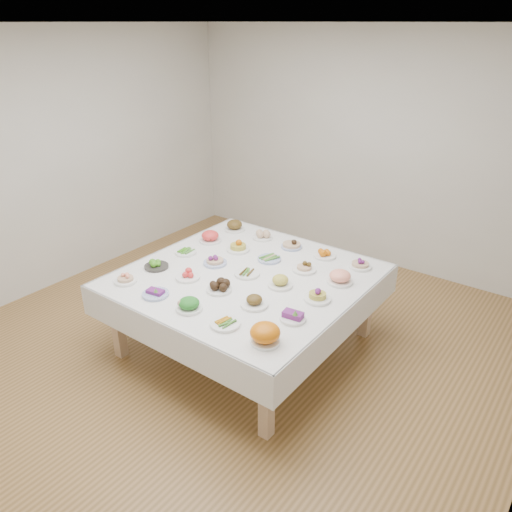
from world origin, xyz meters
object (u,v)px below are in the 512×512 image
Objects in this scene: dish_12 at (247,273)px; dish_24 at (360,263)px; display_table at (246,282)px; dish_0 at (125,278)px.

dish_24 is at bearing 44.97° from dish_12.
display_table is 9.90× the size of dish_24.
dish_0 reaches higher than display_table.
dish_0 is 1.06m from dish_12.
dish_0 is (-0.75, -0.74, 0.11)m from display_table.
dish_0 is 0.86× the size of dish_12.
dish_0 reaches higher than dish_12.
display_table is 1.06m from dish_0.
dish_12 is (0.76, 0.74, -0.02)m from dish_0.
dish_12 is (0.01, 0.00, 0.09)m from display_table.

